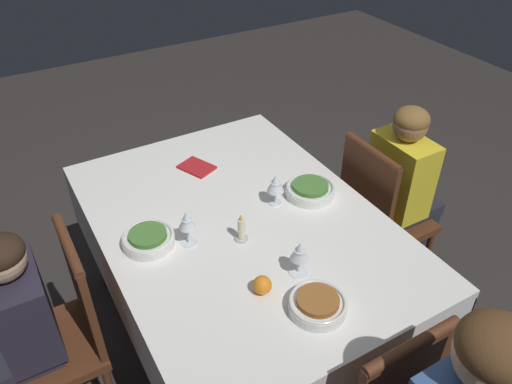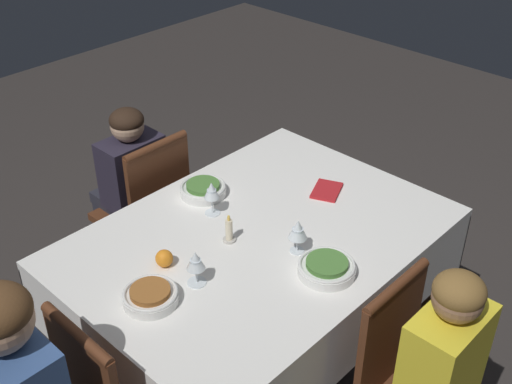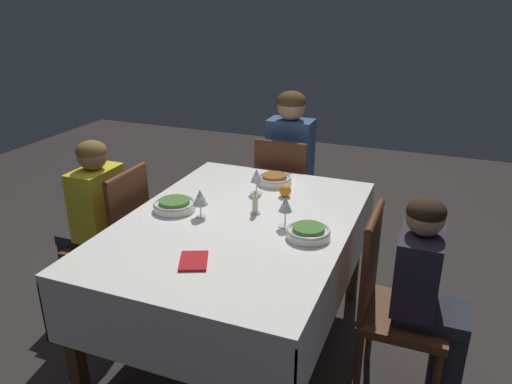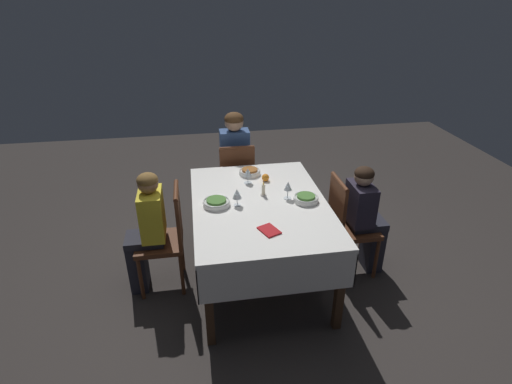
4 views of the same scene
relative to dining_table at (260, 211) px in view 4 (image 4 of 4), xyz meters
The scene contains 17 objects.
ground_plane 0.66m from the dining_table, ahead, with size 8.00×8.00×0.00m, color #332D2B.
dining_table is the anchor object (origin of this frame).
chair_west 1.00m from the dining_table, behind, with size 0.39×0.38×0.91m.
chair_south 0.78m from the dining_table, 92.35° to the right, with size 0.38×0.39×0.91m.
chair_north 0.78m from the dining_table, 88.18° to the left, with size 0.38×0.39×0.91m.
person_adult_denim 1.13m from the dining_table, behind, with size 0.34×0.30×1.20m.
person_child_yellow 0.93m from the dining_table, 91.95° to the right, with size 0.30×0.33×1.06m.
person_child_dark 0.93m from the dining_table, 88.50° to the left, with size 0.30×0.33×1.01m.
bowl_west 0.56m from the dining_table, behind, with size 0.20×0.20×0.06m.
wine_glass_west 0.41m from the dining_table, behind, with size 0.07×0.07×0.14m.
bowl_south 0.37m from the dining_table, 90.74° to the right, with size 0.22×0.22×0.06m.
wine_glass_south 0.27m from the dining_table, 82.55° to the right, with size 0.07×0.07×0.15m.
bowl_north 0.39m from the dining_table, 82.78° to the left, with size 0.20×0.20×0.06m.
wine_glass_north 0.31m from the dining_table, 96.09° to the left, with size 0.07×0.07×0.15m.
candle_centerpiece 0.18m from the dining_table, 155.29° to the left, with size 0.05×0.05×0.12m.
orange_fruit 0.42m from the dining_table, 162.80° to the left, with size 0.07×0.07×0.07m, color orange.
napkin_red_folded 0.45m from the dining_table, ahead, with size 0.19×0.17×0.01m.
Camera 4 is at (2.80, -0.49, 2.31)m, focal length 28.00 mm.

